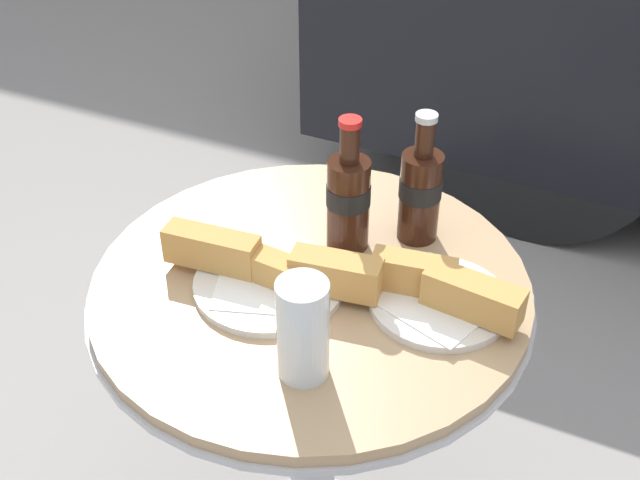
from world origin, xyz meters
The scene contains 6 objects.
bistro_table centered at (0.00, 0.00, 0.55)m, with size 0.67×0.67×0.73m.
cola_bottle_left centered at (0.02, 0.10, 0.82)m, with size 0.07×0.07×0.22m.
cola_bottle_right centered at (0.11, 0.17, 0.81)m, with size 0.07×0.07×0.22m.
drinking_glass centered at (0.07, -0.17, 0.80)m, with size 0.07×0.07×0.15m.
lunch_plate_near centered at (-0.05, -0.04, 0.76)m, with size 0.33×0.22×0.07m.
lunch_plate_far centered at (0.20, 0.02, 0.75)m, with size 0.23×0.20×0.07m.
Camera 1 is at (0.41, -0.83, 1.49)m, focal length 45.00 mm.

